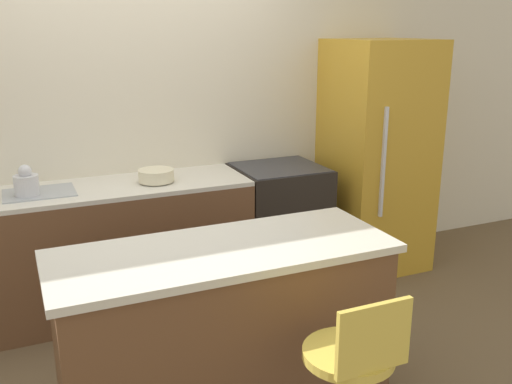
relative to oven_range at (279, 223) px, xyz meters
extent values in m
plane|color=brown|center=(-1.05, -0.32, -0.45)|extent=(14.00, 14.00, 0.00)
cube|color=beige|center=(-1.05, 0.33, 0.85)|extent=(8.00, 0.06, 2.60)
cube|color=brown|center=(-1.36, 0.00, -0.02)|extent=(2.04, 0.61, 0.87)
cube|color=beige|center=(-1.36, 0.00, 0.43)|extent=(2.04, 0.61, 0.03)
cube|color=#9EA3A8|center=(-1.72, 0.00, 0.45)|extent=(0.44, 0.33, 0.01)
cube|color=brown|center=(-0.96, -1.35, -0.02)|extent=(1.62, 0.62, 0.86)
cube|color=beige|center=(-0.96, -1.35, 0.43)|extent=(1.68, 0.66, 0.04)
cube|color=black|center=(0.00, 0.00, 0.00)|extent=(0.66, 0.61, 0.90)
cube|color=black|center=(0.00, -0.31, -0.14)|extent=(0.46, 0.01, 0.31)
cube|color=#333338|center=(0.00, 0.00, 0.45)|extent=(0.62, 0.57, 0.01)
cube|color=gold|center=(0.84, -0.05, 0.47)|extent=(0.73, 0.71, 1.84)
cube|color=silver|center=(0.64, -0.42, 0.51)|extent=(0.02, 0.02, 0.83)
cylinder|color=gold|center=(-0.66, -2.01, 0.16)|extent=(0.39, 0.39, 0.04)
cube|color=gold|center=(-0.66, -2.17, 0.32)|extent=(0.33, 0.02, 0.29)
cylinder|color=silver|center=(-1.79, -0.04, 0.52)|extent=(0.15, 0.15, 0.13)
sphere|color=silver|center=(-1.79, -0.04, 0.61)|extent=(0.08, 0.08, 0.08)
cylinder|color=beige|center=(-0.96, -0.04, 0.50)|extent=(0.24, 0.24, 0.08)
camera|label=1|loc=(-1.86, -3.77, 1.48)|focal=40.00mm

